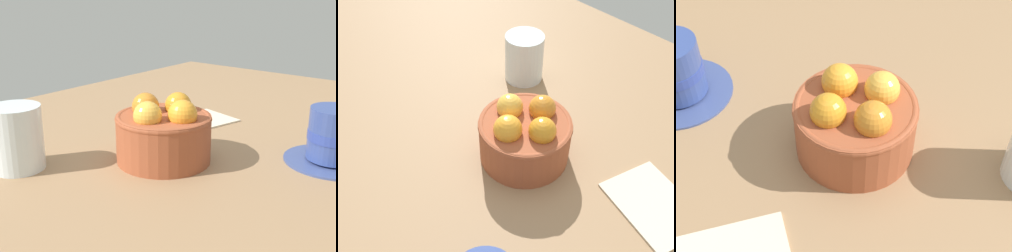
{
  "view_description": "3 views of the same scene",
  "coord_description": "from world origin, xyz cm",
  "views": [
    {
      "loc": [
        -46.17,
        -38.31,
        24.87
      ],
      "look_at": [
        -0.92,
        -1.57,
        5.84
      ],
      "focal_mm": 47.21,
      "sensor_mm": 36.0,
      "label": 1
    },
    {
      "loc": [
        28.69,
        -28.78,
        44.58
      ],
      "look_at": [
        -1.59,
        -2.34,
        6.44
      ],
      "focal_mm": 41.01,
      "sensor_mm": 36.0,
      "label": 2
    },
    {
      "loc": [
        20.68,
        32.46,
        44.8
      ],
      "look_at": [
        1.8,
        0.57,
        5.01
      ],
      "focal_mm": 53.48,
      "sensor_mm": 36.0,
      "label": 3
    }
  ],
  "objects": [
    {
      "name": "terracotta_bowl",
      "position": [
        -0.0,
        -0.01,
        4.4
      ],
      "size": [
        13.87,
        13.87,
        9.67
      ],
      "color": "#9E4C2D",
      "rests_on": "ground_plane"
    },
    {
      "name": "ground_plane",
      "position": [
        0.0,
        0.0,
        -2.05
      ],
      "size": [
        142.11,
        94.12,
        4.11
      ],
      "primitive_type": "cube",
      "color": "#997551"
    }
  ]
}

